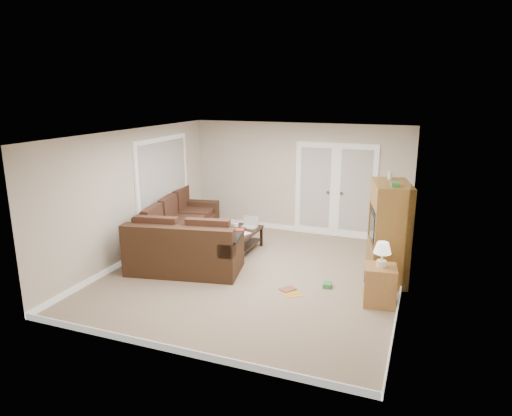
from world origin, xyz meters
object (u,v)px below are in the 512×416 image
at_px(coffee_table, 242,240).
at_px(side_cabinet, 380,282).
at_px(sectional_sofa, 182,238).
at_px(tv_armoire, 389,231).

bearing_deg(coffee_table, side_cabinet, -25.12).
height_order(sectional_sofa, side_cabinet, side_cabinet).
xyz_separation_m(tv_armoire, side_cabinet, (0.00, -1.04, -0.50)).
height_order(tv_armoire, side_cabinet, tv_armoire).
height_order(coffee_table, side_cabinet, side_cabinet).
xyz_separation_m(sectional_sofa, coffee_table, (1.01, 0.63, -0.12)).
distance_m(sectional_sofa, side_cabinet, 3.95).
xyz_separation_m(coffee_table, tv_armoire, (2.86, -0.34, 0.62)).
relative_size(sectional_sofa, coffee_table, 2.88).
distance_m(sectional_sofa, coffee_table, 1.20).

